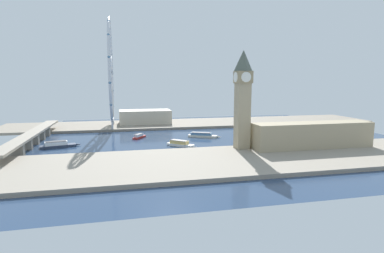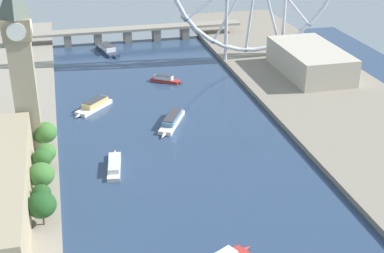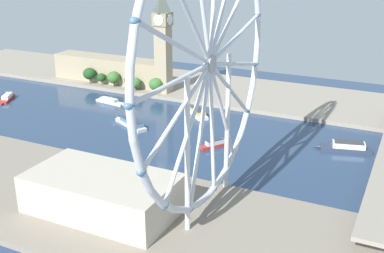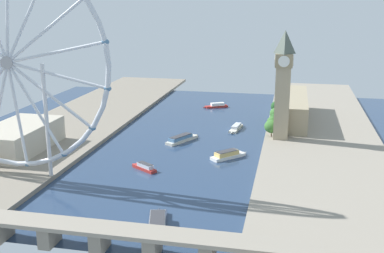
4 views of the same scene
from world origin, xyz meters
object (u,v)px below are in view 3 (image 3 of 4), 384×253
tour_boat_1 (214,144)px  tour_boat_2 (346,147)px  clock_tower (163,41)px  tour_boat_3 (131,123)px  tour_boat_4 (7,98)px  tour_boat_5 (197,112)px  parliament_block (110,69)px  ferris_wheel (210,65)px  tour_boat_0 (110,101)px  riverside_hall (102,193)px

tour_boat_1 → tour_boat_2: size_ratio=0.58×
clock_tower → tour_boat_3: clock_tower is taller
tour_boat_2 → clock_tower: bearing=-33.1°
tour_boat_4 → tour_boat_5: tour_boat_5 is taller
parliament_block → tour_boat_3: size_ratio=3.08×
ferris_wheel → tour_boat_4: bearing=-112.2°
tour_boat_0 → tour_boat_4: size_ratio=1.22×
ferris_wheel → tour_boat_4: 252.72m
parliament_block → tour_boat_4: (79.32, -48.65, -12.17)m
tour_boat_2 → tour_boat_5: tour_boat_2 is taller
tour_boat_3 → tour_boat_4: 126.82m
riverside_hall → tour_boat_3: riverside_hall is taller
tour_boat_1 → tour_boat_4: size_ratio=0.82×
clock_tower → tour_boat_1: (86.49, 83.87, -45.03)m
ferris_wheel → tour_boat_5: size_ratio=5.20×
tour_boat_4 → tour_boat_2: bearing=65.1°
ferris_wheel → tour_boat_4: (-91.74, -224.55, -70.92)m
tour_boat_0 → clock_tower: bearing=61.3°
tour_boat_5 → tour_boat_4: bearing=55.3°
clock_tower → tour_boat_0: (38.85, -28.76, -45.29)m
riverside_hall → clock_tower: bearing=-159.5°
tour_boat_0 → tour_boat_2: 190.84m
clock_tower → tour_boat_1: 128.62m
clock_tower → tour_boat_3: bearing=11.2°
tour_boat_3 → parliament_block: bearing=-21.1°
tour_boat_2 → tour_boat_4: bearing=-11.3°
parliament_block → riverside_hall: parliament_block is taller
parliament_block → tour_boat_5: 120.26m
tour_boat_1 → tour_boat_3: bearing=-64.4°
tour_boat_1 → clock_tower: bearing=-102.4°
ferris_wheel → parliament_block: bearing=-134.2°
tour_boat_4 → clock_tower: bearing=94.0°
tour_boat_3 → tour_boat_5: size_ratio=1.35×
clock_tower → riverside_hall: size_ratio=1.20×
tour_boat_0 → parliament_block: bearing=132.5°
tour_boat_3 → tour_boat_0: bearing=-13.8°
riverside_hall → tour_boat_5: size_ratio=2.68×
parliament_block → tour_boat_5: (45.32, 110.77, -11.80)m
tour_boat_3 → tour_boat_4: (-7.63, -126.59, -0.29)m
riverside_hall → tour_boat_0: size_ratio=2.20×
tour_boat_3 → clock_tower: bearing=-51.8°
ferris_wheel → riverside_hall: size_ratio=1.94×
tour_boat_0 → tour_boat_3: (38.04, 44.02, 0.55)m
parliament_block → tour_boat_2: (65.02, 224.07, -11.67)m
tour_boat_2 → tour_boat_3: tour_boat_2 is taller
tour_boat_4 → tour_boat_5: 163.01m
tour_boat_2 → tour_boat_4: size_ratio=1.41×
tour_boat_0 → riverside_hall: bearing=-48.5°
riverside_hall → tour_boat_1: riverside_hall is taller
clock_tower → tour_boat_1: bearing=44.1°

